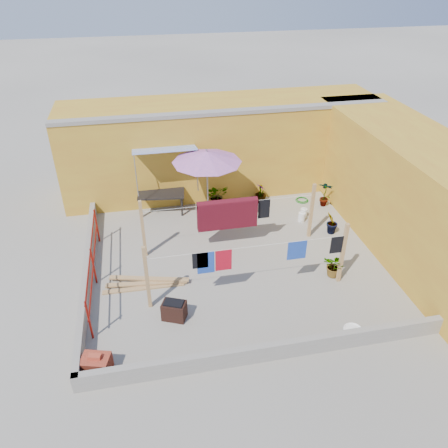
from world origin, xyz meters
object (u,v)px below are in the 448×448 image
Objects in this scene: brick_stack at (96,365)px; white_basin at (353,330)px; patio_umbrella at (207,157)px; outdoor_table at (161,195)px; water_jug_b at (302,217)px; plant_back_a at (217,196)px; water_jug_a at (304,213)px; green_hose at (302,200)px; brazier at (174,310)px.

brick_stack is 5.78m from white_basin.
patio_umbrella is 5.68× the size of white_basin.
white_basin is at bearing 0.00° from brick_stack.
outdoor_table is 4.57× the size of water_jug_b.
plant_back_a is (1.87, 0.00, -0.24)m from outdoor_table.
outdoor_table is at bearing 144.92° from patio_umbrella.
brick_stack is at bearing -141.53° from water_jug_a.
water_jug_a is at bearing -25.44° from plant_back_a.
brick_stack is 8.23m from water_jug_a.
brick_stack is 9.18m from green_hose.
brazier is 1.43× the size of green_hose.
water_jug_b is at bearing 37.84° from brick_stack.
water_jug_b is 0.77× the size of green_hose.
patio_umbrella is 3.12× the size of plant_back_a.
brick_stack is 7.42m from plant_back_a.
outdoor_table is 6.69m from brick_stack.
water_jug_b is (6.29, 4.88, -0.06)m from brick_stack.
water_jug_a is at bearing 56.37° from water_jug_b.
water_jug_a is (4.69, 3.85, -0.09)m from brazier.
plant_back_a is at bearing 175.79° from green_hose.
water_jug_b is (4.53, 3.61, -0.09)m from brazier.
green_hose is 0.56× the size of plant_back_a.
plant_back_a is (-2.69, 1.28, 0.25)m from water_jug_a.
brazier is 7.03m from green_hose.
green_hose is at bearing 12.29° from patio_umbrella.
green_hose is at bearing 80.69° from white_basin.
brick_stack reaches higher than green_hose.
plant_back_a is at bearing 68.70° from brazier.
brick_stack is 1.50× the size of white_basin.
outdoor_table reaches higher than brazier.
green_hose is at bearing -4.21° from plant_back_a.
outdoor_table is (-1.40, 0.99, -1.65)m from patio_umbrella.
white_basin is at bearing -58.71° from outdoor_table.
outdoor_table reaches higher than green_hose.
green_hose is at bearing -2.60° from outdoor_table.
white_basin is (2.49, -5.41, -2.25)m from patio_umbrella.
outdoor_table is at bearing 121.29° from white_basin.
patio_umbrella reaches higher than water_jug_b.
plant_back_a is (2.00, 5.13, 0.17)m from brazier.
brazier is 4.22m from white_basin.
white_basin is 6.26m from green_hose.
brazier is 1.86× the size of water_jug_a.
water_jug_b is (3.00, -0.53, -2.13)m from patio_umbrella.
water_jug_b is at bearing -123.63° from water_jug_a.
water_jug_b is 0.43× the size of plant_back_a.
outdoor_table is at bearing 164.33° from water_jug_a.
water_jug_a is 0.43× the size of plant_back_a.
brick_stack is 2.17m from brazier.
green_hose is (0.34, 1.06, -0.12)m from water_jug_a.
plant_back_a reaches higher than brick_stack.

